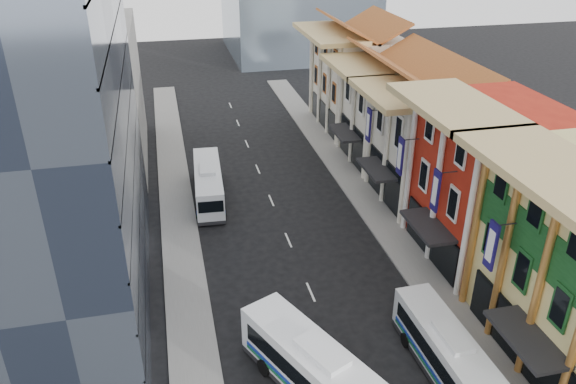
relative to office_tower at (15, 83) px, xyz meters
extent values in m
cube|color=slate|center=(25.50, 3.00, -14.93)|extent=(3.00, 90.00, 0.15)
cube|color=slate|center=(8.50, 3.00, -14.93)|extent=(3.00, 90.00, 0.15)
cube|color=#AF2413|center=(31.00, -2.00, -9.00)|extent=(8.00, 10.00, 12.00)
cube|color=silver|center=(31.00, 7.50, -10.00)|extent=(8.00, 9.00, 10.00)
cube|color=silver|center=(31.00, 16.50, -10.00)|extent=(8.00, 9.00, 10.00)
cube|color=silver|center=(31.00, 27.00, -9.50)|extent=(8.00, 12.00, 11.00)
cube|color=#38435A|center=(0.00, 0.00, 0.00)|extent=(12.00, 26.00, 30.00)
cube|color=gray|center=(1.00, 23.00, -8.00)|extent=(10.00, 18.00, 14.00)
camera|label=1|loc=(8.35, -34.59, 9.25)|focal=35.00mm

